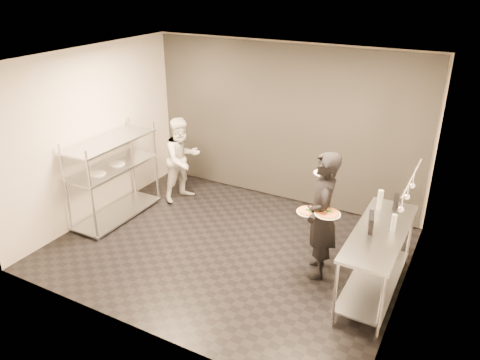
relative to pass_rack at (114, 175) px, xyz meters
The scene contains 13 objects.
room_shell 2.53m from the pass_rack, 28.77° to the left, with size 5.00×4.00×2.80m.
pass_rack is the anchor object (origin of this frame).
prep_counter 4.33m from the pass_rack, ahead, with size 0.60×1.80×0.92m.
utensil_rail 4.64m from the pass_rack, ahead, with size 0.07×1.20×0.31m.
waiter 3.55m from the pass_rack, ahead, with size 0.65×0.43×1.78m, color black.
chef 1.26m from the pass_rack, 61.45° to the left, with size 0.74×0.58×1.53m, color silver.
pizza_plate_near 3.43m from the pass_rack, ahead, with size 0.30×0.30×0.05m.
pizza_plate_far 3.69m from the pass_rack, ahead, with size 0.33×0.33×0.05m.
salad_plate 3.50m from the pass_rack, ahead, with size 0.27×0.27×0.07m.
pos_monitor 4.22m from the pass_rack, ahead, with size 0.06×0.28×0.20m, color black.
bottle_green 4.22m from the pass_rack, ahead, with size 0.08×0.08×0.27m, color #94A295.
bottle_clear 4.47m from the pass_rack, ahead, with size 0.06×0.06×0.21m, color #94A295.
bottle_dark 4.43m from the pass_rack, ahead, with size 0.07×0.07×0.24m, color black.
Camera 1 is at (3.03, -5.20, 3.86)m, focal length 35.00 mm.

